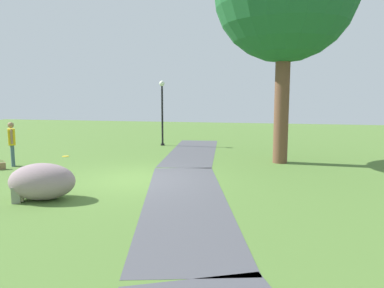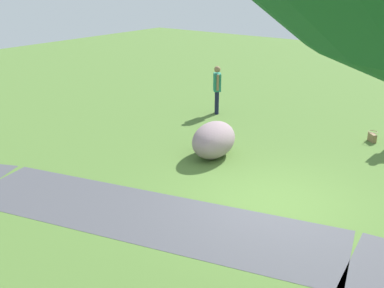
{
  "view_description": "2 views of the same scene",
  "coord_description": "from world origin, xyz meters",
  "views": [
    {
      "loc": [
        10.5,
        4.02,
        2.62
      ],
      "look_at": [
        -0.37,
        1.72,
        1.12
      ],
      "focal_mm": 34.01,
      "sensor_mm": 36.0,
      "label": 1
    },
    {
      "loc": [
        -4.04,
        8.15,
        4.64
      ],
      "look_at": [
        1.71,
        0.57,
        1.14
      ],
      "focal_mm": 43.92,
      "sensor_mm": 36.0,
      "label": 2
    }
  ],
  "objects": [
    {
      "name": "backpack_by_boulder",
      "position": [
        2.9,
        -1.99,
        0.19
      ],
      "size": [
        0.34,
        0.34,
        0.4
      ],
      "color": "gray",
      "rests_on": "ground"
    },
    {
      "name": "footpath_segment_mid",
      "position": [
        1.83,
        2.02,
        0.0
      ],
      "size": [
        8.26,
        3.95,
        0.01
      ],
      "color": "#48494F",
      "rests_on": "ground"
    },
    {
      "name": "handbag_on_grass",
      "position": [
        -0.45,
        -5.23,
        0.14
      ],
      "size": [
        0.38,
        0.38,
        0.31
      ],
      "color": "olive",
      "rests_on": "ground"
    },
    {
      "name": "woman_with_handbag",
      "position": [
        -1.09,
        -5.21,
        0.94
      ],
      "size": [
        0.43,
        0.41,
        1.64
      ],
      "color": "#3D5861",
      "rests_on": "ground"
    },
    {
      "name": "lamp_post",
      "position": [
        -7.63,
        -1.39,
        2.08
      ],
      "size": [
        0.28,
        0.28,
        3.35
      ],
      "color": "black",
      "rests_on": "ground"
    },
    {
      "name": "frisbee_on_grass",
      "position": [
        -3.41,
        -4.47,
        0.01
      ],
      "size": [
        0.27,
        0.27,
        0.02
      ],
      "color": "yellow",
      "rests_on": "ground"
    },
    {
      "name": "ground_plane",
      "position": [
        0.0,
        0.0,
        0.0
      ],
      "size": [
        48.0,
        48.0,
        0.0
      ],
      "primitive_type": "plane",
      "color": "#4E7130"
    },
    {
      "name": "footpath_segment_near",
      "position": [
        -6.03,
        0.59,
        0.0
      ],
      "size": [
        8.18,
        2.95,
        0.01
      ],
      "color": "#48494F",
      "rests_on": "ground"
    },
    {
      "name": "lawn_boulder",
      "position": [
        2.56,
        -1.51,
        0.46
      ],
      "size": [
        1.38,
        1.84,
        0.93
      ],
      "color": "gray",
      "rests_on": "ground"
    }
  ]
}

